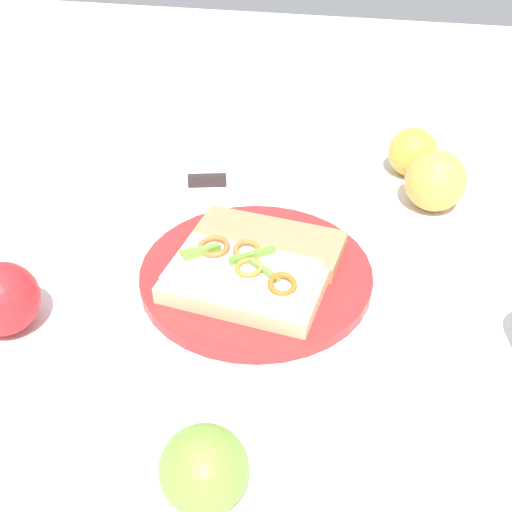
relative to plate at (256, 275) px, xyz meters
name	(u,v)px	position (x,y,z in m)	size (l,w,h in m)	color
ground_plane	(256,279)	(0.00, 0.00, -0.01)	(2.00, 2.00, 0.00)	white
plate	(256,275)	(0.00, 0.00, 0.00)	(0.27, 0.27, 0.01)	#B42D2D
sandwich	(243,280)	(0.04, -0.01, 0.03)	(0.12, 0.19, 0.05)	beige
bread_slice_side	(268,242)	(-0.04, 0.01, 0.02)	(0.18, 0.08, 0.02)	tan
apple_0	(204,470)	(0.28, 0.01, 0.03)	(0.07, 0.07, 0.07)	#7CAF3E
apple_1	(413,152)	(-0.28, 0.18, 0.03)	(0.07, 0.07, 0.07)	gold
apple_2	(2,299)	(0.13, -0.25, 0.03)	(0.08, 0.08, 0.08)	red
apple_3	(435,181)	(-0.20, 0.21, 0.03)	(0.08, 0.08, 0.08)	gold
knife	(197,182)	(-0.19, -0.12, 0.00)	(0.04, 0.13, 0.02)	silver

